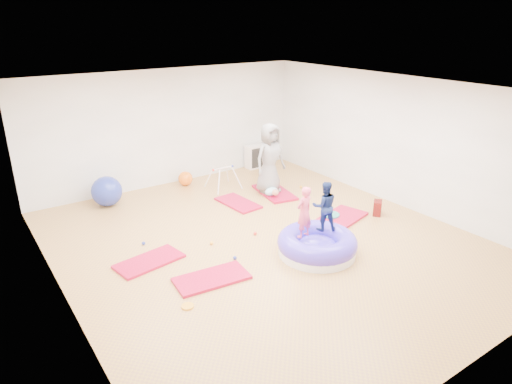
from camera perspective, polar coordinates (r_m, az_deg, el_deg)
room at (r=7.98m, az=1.23°, el=2.71°), size 7.01×8.01×2.81m
gym_mat_front_left at (r=7.41m, az=-5.56°, el=-10.69°), size 1.22×0.70×0.05m
gym_mat_mid_left at (r=8.05m, az=-13.20°, el=-8.43°), size 1.21×0.74×0.05m
gym_mat_center_back at (r=10.20m, az=-2.27°, el=-1.37°), size 0.63×1.14×0.05m
gym_mat_right at (r=9.53m, az=10.29°, el=-3.37°), size 1.46×0.99×0.06m
gym_mat_rear_right at (r=10.81m, az=2.32°, el=-0.03°), size 0.84×1.35×0.05m
inflatable_cushion at (r=8.12m, az=7.64°, el=-6.57°), size 1.41×1.41×0.44m
child_pink at (r=7.76m, az=6.05°, el=-2.19°), size 0.37×0.27×0.92m
child_navy at (r=8.07m, az=8.58°, el=-1.42°), size 0.55×0.51×0.91m
adult_caregiver at (r=10.53m, az=1.72°, el=4.24°), size 0.84×0.59×1.63m
infant at (r=10.49m, az=2.05°, el=0.04°), size 0.33×0.33×0.19m
ball_pit_balls at (r=8.84m, az=-1.36°, el=-4.97°), size 4.36×2.35×0.07m
exercise_ball_blue at (r=10.53m, az=-18.16°, el=0.09°), size 0.67×0.67×0.67m
exercise_ball_orange at (r=11.40m, az=-8.82°, el=1.68°), size 0.35×0.35×0.35m
infant_play_gym at (r=10.99m, az=-4.14°, el=2.18°), size 0.71×0.68×0.55m
cube_shelf at (r=12.61m, az=0.13°, el=4.50°), size 0.63×0.31×0.63m
balance_disc at (r=9.62m, az=9.25°, el=-2.95°), size 0.38×0.38×0.09m
backpack at (r=9.93m, az=14.93°, el=-1.93°), size 0.31×0.30×0.31m
yellow_toy at (r=6.84m, az=-8.55°, el=-13.94°), size 0.18×0.18×0.03m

